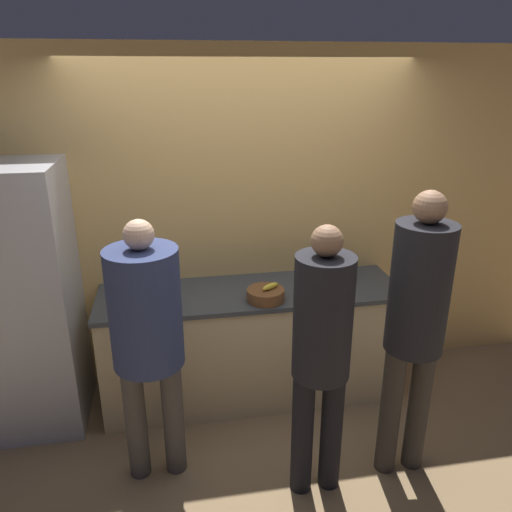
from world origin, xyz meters
The scene contains 12 objects.
ground_plane centered at (0.00, 0.00, 0.00)m, with size 14.00×14.00×0.00m, color #8C704C.
wall_back centered at (0.00, 0.71, 1.30)m, with size 5.20×0.06×2.60m.
counter centered at (0.00, 0.38, 0.44)m, with size 2.23×0.69×0.89m.
refrigerator centered at (-1.58, 0.35, 0.94)m, with size 0.69×0.70×1.87m.
person_left centered at (-0.72, -0.35, 1.04)m, with size 0.41×0.41×1.68m.
person_center centered at (0.23, -0.64, 0.99)m, with size 0.32×0.32×1.69m.
person_right centered at (0.81, -0.58, 1.09)m, with size 0.34×0.34×1.83m.
fruit_bowl centered at (0.07, 0.18, 0.93)m, with size 0.27×0.27×0.13m.
utensil_crock centered at (-0.74, 0.56, 0.96)m, with size 0.12×0.12×0.26m.
bottle_green centered at (-0.65, 0.16, 0.98)m, with size 0.06×0.06×0.23m.
cup_yellow centered at (0.35, 0.18, 0.93)m, with size 0.09×0.09×0.09m.
potted_plant centered at (0.71, 0.43, 1.00)m, with size 0.13×0.13×0.21m.
Camera 1 is at (-0.55, -2.94, 2.42)m, focal length 35.00 mm.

